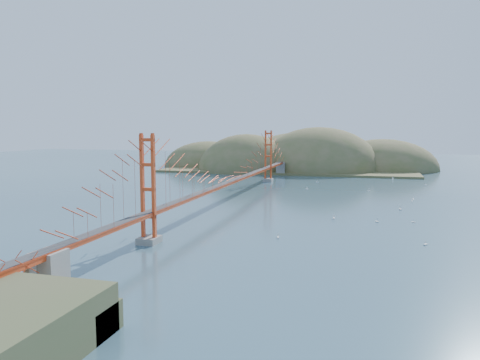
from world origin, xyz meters
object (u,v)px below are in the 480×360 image
(fort, at_px, (38,295))
(sailboat_2, at_px, (414,222))
(sailboat_0, at_px, (334,218))
(sailboat_1, at_px, (400,209))
(bridge, at_px, (231,159))

(fort, height_order, sailboat_2, fort)
(sailboat_2, relative_size, sailboat_0, 0.77)
(sailboat_2, bearing_deg, sailboat_1, 96.53)
(bridge, xyz_separation_m, sailboat_0, (17.92, -11.13, -6.85))
(sailboat_1, bearing_deg, sailboat_0, -133.19)
(bridge, xyz_separation_m, sailboat_2, (28.10, -10.93, -6.88))
(fort, relative_size, sailboat_2, 6.69)
(sailboat_1, bearing_deg, fort, -119.76)
(fort, bearing_deg, sailboat_1, 60.24)
(fort, bearing_deg, bridge, 90.48)
(fort, distance_m, sailboat_2, 46.26)
(bridge, relative_size, fort, 25.51)
(sailboat_0, bearing_deg, bridge, 148.15)
(sailboat_0, xyz_separation_m, sailboat_1, (9.09, 9.69, 0.00))
(fort, distance_m, sailboat_1, 53.61)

